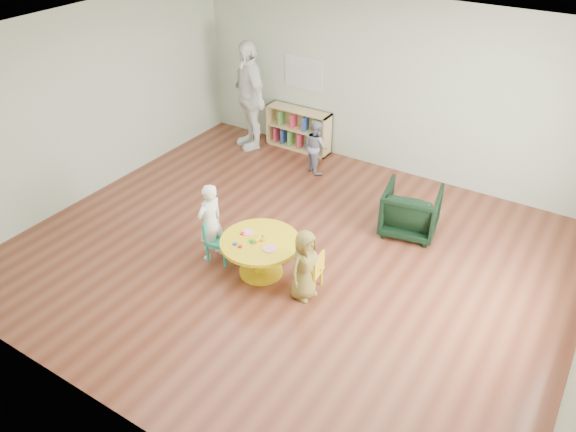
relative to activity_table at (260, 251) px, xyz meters
The scene contains 11 objects.
room 1.63m from the activity_table, 74.27° to the left, with size 7.10×7.00×2.80m.
activity_table is the anchor object (origin of this frame).
kid_chair_left 0.65m from the activity_table, behind, with size 0.36×0.36×0.59m.
kid_chair_right 0.71m from the activity_table, ahead, with size 0.31×0.31×0.52m.
bookshelf 3.67m from the activity_table, 113.91° to the left, with size 1.20×0.30×0.75m.
alphabet_poster 3.91m from the activity_table, 112.95° to the left, with size 0.74×0.01×0.54m.
armchair 2.25m from the activity_table, 56.84° to the left, with size 0.74×0.76×0.69m, color black.
child_left 0.76m from the activity_table, behind, with size 0.40×0.26×1.09m, color white.
child_right 0.71m from the activity_table, ahead, with size 0.45×0.29×0.92m, color gold.
toddler 2.86m from the activity_table, 105.84° to the left, with size 0.44×0.34×0.90m, color #1A2143.
adult_caretaker 3.77m from the activity_table, 127.50° to the left, with size 1.12×0.47×1.91m, color white.
Camera 1 is at (3.17, -5.06, 4.50)m, focal length 35.00 mm.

